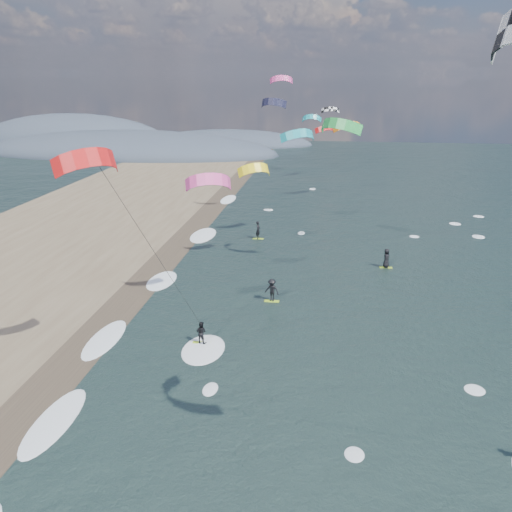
# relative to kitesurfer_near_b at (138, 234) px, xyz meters

# --- Properties ---
(wet_sand_strip) EXTENTS (3.00, 240.00, 0.00)m
(wet_sand_strip) POSITION_rel_kitesurfer_near_b_xyz_m (-4.87, -1.15, -8.24)
(wet_sand_strip) COLOR #382D23
(wet_sand_strip) RESTS_ON ground
(coastal_hills) EXTENTS (80.00, 41.00, 15.00)m
(coastal_hills) POSITION_rel_kitesurfer_near_b_xyz_m (-37.71, 96.71, -8.25)
(coastal_hills) COLOR #3D4756
(coastal_hills) RESTS_ON ground
(kitesurfer_near_b) EXTENTS (6.72, 8.95, 13.53)m
(kitesurfer_near_b) POSITION_rel_kitesurfer_near_b_xyz_m (0.00, 0.00, 0.00)
(kitesurfer_near_b) COLOR #A5D325
(kitesurfer_near_b) RESTS_ON ground
(far_kitesurfers) EXTENTS (13.39, 17.53, 1.85)m
(far_kitesurfers) POSITION_rel_kitesurfer_near_b_xyz_m (7.96, 17.74, -7.35)
(far_kitesurfers) COLOR #A5D325
(far_kitesurfers) RESTS_ON ground
(bg_kite_field) EXTENTS (14.03, 75.70, 8.76)m
(bg_kite_field) POSITION_rel_kitesurfer_near_b_xyz_m (7.08, 43.79, 2.60)
(bg_kite_field) COLOR yellow
(bg_kite_field) RESTS_ON ground
(shoreline_surf) EXTENTS (2.40, 79.40, 0.11)m
(shoreline_surf) POSITION_rel_kitesurfer_near_b_xyz_m (-3.67, 3.60, -8.25)
(shoreline_surf) COLOR white
(shoreline_surf) RESTS_ON ground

